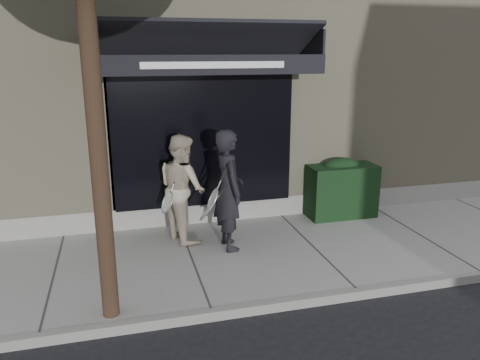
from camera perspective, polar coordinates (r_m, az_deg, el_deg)
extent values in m
plane|color=black|center=(7.92, 8.75, -8.68)|extent=(80.00, 80.00, 0.00)
cube|color=gray|center=(7.89, 8.77, -8.29)|extent=(20.00, 3.00, 0.12)
cube|color=gray|center=(6.65, 14.21, -13.31)|extent=(20.00, 0.10, 0.14)
cube|color=tan|center=(11.97, -0.46, 13.30)|extent=(14.00, 7.00, 5.50)
cube|color=gray|center=(9.29, 4.66, -3.16)|extent=(14.02, 0.42, 0.50)
cube|color=black|center=(8.39, -4.52, 5.73)|extent=(3.20, 0.30, 2.60)
cube|color=gray|center=(8.41, -15.54, 5.23)|extent=(0.08, 0.40, 2.60)
cube|color=gray|center=(8.95, 5.49, 6.33)|extent=(0.08, 0.40, 2.60)
cube|color=gray|center=(8.41, -4.91, 14.93)|extent=(3.36, 0.40, 0.12)
cube|color=black|center=(7.73, -4.00, 16.82)|extent=(3.60, 1.03, 0.55)
cube|color=black|center=(7.24, -3.16, 13.83)|extent=(3.60, 0.05, 0.30)
cube|color=white|center=(7.21, -3.11, 13.82)|extent=(2.20, 0.01, 0.10)
cube|color=black|center=(7.59, -17.81, 15.56)|extent=(0.04, 1.00, 0.45)
cube|color=black|center=(8.25, 8.73, 16.05)|extent=(0.04, 1.00, 0.45)
cube|color=black|center=(9.21, 12.12, -1.23)|extent=(1.30, 0.70, 1.00)
ellipsoid|color=black|center=(9.08, 12.29, 1.80)|extent=(0.71, 0.38, 0.27)
cylinder|color=black|center=(5.35, -17.14, 5.99)|extent=(0.20, 0.20, 4.80)
imported|color=black|center=(7.39, -1.40, -1.24)|extent=(0.51, 0.74, 1.94)
torus|color=silver|center=(7.10, -3.36, -2.41)|extent=(0.15, 0.30, 0.29)
cylinder|color=silver|center=(7.10, -3.36, -2.41)|extent=(0.12, 0.27, 0.25)
cylinder|color=silver|center=(7.10, -3.36, -2.41)|extent=(0.17, 0.02, 0.09)
cylinder|color=black|center=(7.10, -3.36, -2.41)|extent=(0.20, 0.03, 0.11)
torus|color=silver|center=(7.10, -4.02, -3.78)|extent=(0.28, 0.35, 0.26)
cylinder|color=silver|center=(7.10, -4.02, -3.78)|extent=(0.23, 0.31, 0.22)
cylinder|color=silver|center=(7.10, -4.02, -3.78)|extent=(0.16, 0.06, 0.12)
cylinder|color=black|center=(7.10, -4.02, -3.78)|extent=(0.18, 0.08, 0.15)
imported|color=#BFB199|center=(7.82, -7.04, -0.93)|extent=(0.95, 1.06, 1.80)
torus|color=silver|center=(7.60, -8.86, -2.71)|extent=(0.23, 0.33, 0.29)
cylinder|color=silver|center=(7.60, -8.86, -2.71)|extent=(0.19, 0.29, 0.25)
cylinder|color=silver|center=(7.60, -8.86, -2.71)|extent=(0.17, 0.07, 0.09)
cylinder|color=black|center=(7.60, -8.86, -2.71)|extent=(0.20, 0.09, 0.11)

